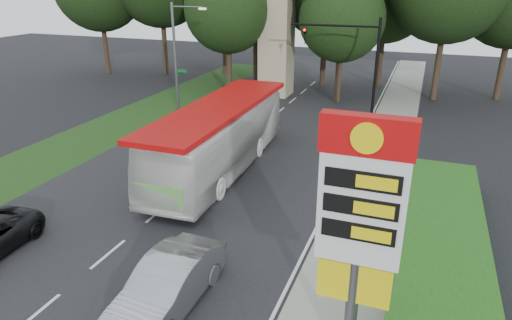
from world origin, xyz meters
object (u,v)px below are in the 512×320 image
at_px(monument, 277,35).
at_px(sedan_silver, 168,285).
at_px(traffic_signal_mast, 357,56).
at_px(gas_station_pylon, 360,215).
at_px(transit_bus, 220,138).
at_px(streetlight_signs, 178,54).

distance_m(monument, sedan_silver, 28.60).
relative_size(traffic_signal_mast, monument, 0.72).
bearing_deg(monument, gas_station_pylon, -68.20).
bearing_deg(sedan_silver, gas_station_pylon, -2.07).
relative_size(gas_station_pylon, sedan_silver, 1.39).
bearing_deg(traffic_signal_mast, transit_bus, -115.03).
distance_m(traffic_signal_mast, monument, 9.76).
bearing_deg(monument, transit_bus, -81.68).
xyz_separation_m(gas_station_pylon, traffic_signal_mast, (-3.52, 22.00, 0.22)).
bearing_deg(transit_bus, sedan_silver, -75.63).
relative_size(streetlight_signs, monument, 0.80).
height_order(monument, transit_bus, monument).
distance_m(traffic_signal_mast, sedan_silver, 22.14).
distance_m(monument, transit_bus, 17.60).
relative_size(streetlight_signs, transit_bus, 0.63).
bearing_deg(monument, traffic_signal_mast, -38.00).
bearing_deg(sedan_silver, traffic_signal_mast, 85.58).
bearing_deg(traffic_signal_mast, gas_station_pylon, -80.91).
distance_m(gas_station_pylon, traffic_signal_mast, 22.29).
bearing_deg(sedan_silver, streetlight_signs, 119.29).
bearing_deg(sedan_silver, monument, 102.47).
height_order(gas_station_pylon, traffic_signal_mast, traffic_signal_mast).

